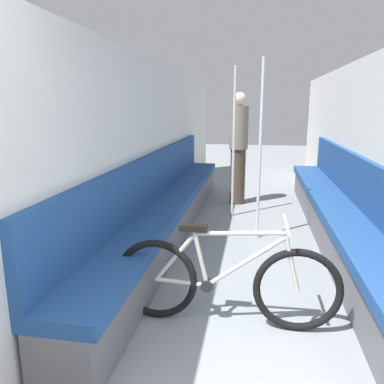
{
  "coord_description": "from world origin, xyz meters",
  "views": [
    {
      "loc": [
        0.03,
        -0.71,
        1.6
      ],
      "look_at": [
        -0.59,
        2.9,
        0.75
      ],
      "focal_mm": 35.0,
      "sensor_mm": 36.0,
      "label": 1
    }
  ],
  "objects_px": {
    "grab_pole_near": "(234,146)",
    "grab_pole_far": "(260,154)",
    "passenger_standing": "(238,147)",
    "bench_seat_row_left": "(169,209)",
    "bench_seat_row_right": "(340,217)",
    "bicycle": "(224,282)"
  },
  "relations": [
    {
      "from": "bench_seat_row_left",
      "to": "grab_pole_near",
      "type": "relative_size",
      "value": 2.62
    },
    {
      "from": "bench_seat_row_right",
      "to": "grab_pole_near",
      "type": "distance_m",
      "value": 1.78
    },
    {
      "from": "bench_seat_row_right",
      "to": "passenger_standing",
      "type": "bearing_deg",
      "value": 126.43
    },
    {
      "from": "grab_pole_near",
      "to": "grab_pole_far",
      "type": "relative_size",
      "value": 1.0
    },
    {
      "from": "grab_pole_near",
      "to": "passenger_standing",
      "type": "xyz_separation_m",
      "value": [
        0.03,
        0.74,
        -0.1
      ]
    },
    {
      "from": "bench_seat_row_left",
      "to": "bench_seat_row_right",
      "type": "relative_size",
      "value": 1.0
    },
    {
      "from": "bench_seat_row_left",
      "to": "grab_pole_near",
      "type": "bearing_deg",
      "value": 53.41
    },
    {
      "from": "bicycle",
      "to": "grab_pole_far",
      "type": "relative_size",
      "value": 0.78
    },
    {
      "from": "grab_pole_near",
      "to": "bench_seat_row_right",
      "type": "bearing_deg",
      "value": -36.98
    },
    {
      "from": "bicycle",
      "to": "grab_pole_near",
      "type": "height_order",
      "value": "grab_pole_near"
    },
    {
      "from": "grab_pole_near",
      "to": "grab_pole_far",
      "type": "height_order",
      "value": "same"
    },
    {
      "from": "grab_pole_far",
      "to": "passenger_standing",
      "type": "height_order",
      "value": "grab_pole_far"
    },
    {
      "from": "bicycle",
      "to": "grab_pole_far",
      "type": "height_order",
      "value": "grab_pole_far"
    },
    {
      "from": "bench_seat_row_right",
      "to": "bicycle",
      "type": "bearing_deg",
      "value": -122.27
    },
    {
      "from": "grab_pole_far",
      "to": "bench_seat_row_right",
      "type": "bearing_deg",
      "value": -4.73
    },
    {
      "from": "bench_seat_row_left",
      "to": "bicycle",
      "type": "distance_m",
      "value": 2.05
    },
    {
      "from": "grab_pole_far",
      "to": "passenger_standing",
      "type": "bearing_deg",
      "value": 101.34
    },
    {
      "from": "bench_seat_row_left",
      "to": "grab_pole_far",
      "type": "relative_size",
      "value": 2.62
    },
    {
      "from": "bench_seat_row_left",
      "to": "bench_seat_row_right",
      "type": "bearing_deg",
      "value": 0.0
    },
    {
      "from": "bench_seat_row_right",
      "to": "grab_pole_near",
      "type": "bearing_deg",
      "value": 143.02
    },
    {
      "from": "bench_seat_row_left",
      "to": "bicycle",
      "type": "xyz_separation_m",
      "value": [
        0.86,
        -1.87,
        0.01
      ]
    },
    {
      "from": "bicycle",
      "to": "passenger_standing",
      "type": "relative_size",
      "value": 0.93
    }
  ]
}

